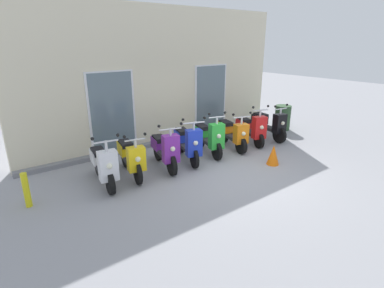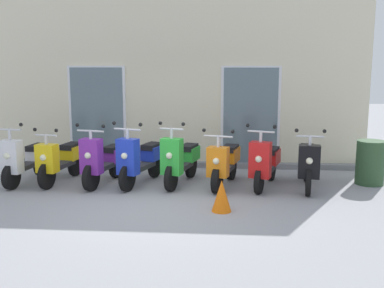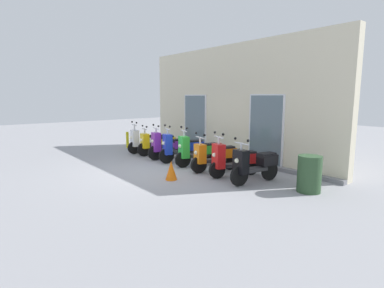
{
  "view_description": "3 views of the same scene",
  "coord_description": "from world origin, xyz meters",
  "px_view_note": "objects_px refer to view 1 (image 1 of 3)",
  "views": [
    {
      "loc": [
        -4.88,
        -4.78,
        3.04
      ],
      "look_at": [
        -0.55,
        0.96,
        0.57
      ],
      "focal_mm": 28.23,
      "sensor_mm": 36.0,
      "label": 1
    },
    {
      "loc": [
        1.21,
        -7.4,
        2.37
      ],
      "look_at": [
        0.59,
        0.91,
        0.89
      ],
      "focal_mm": 42.98,
      "sensor_mm": 36.0,
      "label": 2
    },
    {
      "loc": [
        7.72,
        -4.82,
        2.23
      ],
      "look_at": [
        0.39,
        1.07,
        0.75
      ],
      "focal_mm": 28.43,
      "sensor_mm": 36.0,
      "label": 3
    }
  ],
  "objects_px": {
    "trash_bin": "(283,118)",
    "scooter_green": "(209,137)",
    "traffic_cone": "(273,155)",
    "scooter_orange": "(232,133)",
    "curb_bollard": "(26,190)",
    "scooter_purple": "(165,149)",
    "scooter_blue": "(187,142)",
    "scooter_yellow": "(131,156)",
    "scooter_black": "(269,124)",
    "scooter_white": "(103,165)",
    "scooter_red": "(251,128)"
  },
  "relations": [
    {
      "from": "trash_bin",
      "to": "scooter_green",
      "type": "bearing_deg",
      "value": -175.2
    },
    {
      "from": "traffic_cone",
      "to": "scooter_orange",
      "type": "bearing_deg",
      "value": 88.64
    },
    {
      "from": "scooter_orange",
      "to": "curb_bollard",
      "type": "bearing_deg",
      "value": -179.28
    },
    {
      "from": "scooter_purple",
      "to": "scooter_blue",
      "type": "distance_m",
      "value": 0.74
    },
    {
      "from": "scooter_green",
      "to": "traffic_cone",
      "type": "distance_m",
      "value": 1.82
    },
    {
      "from": "traffic_cone",
      "to": "trash_bin",
      "type": "relative_size",
      "value": 0.6
    },
    {
      "from": "scooter_yellow",
      "to": "scooter_black",
      "type": "distance_m",
      "value": 4.83
    },
    {
      "from": "scooter_white",
      "to": "scooter_yellow",
      "type": "xyz_separation_m",
      "value": [
        0.69,
        0.08,
        0.01
      ]
    },
    {
      "from": "scooter_yellow",
      "to": "scooter_blue",
      "type": "height_order",
      "value": "scooter_blue"
    },
    {
      "from": "scooter_purple",
      "to": "scooter_green",
      "type": "distance_m",
      "value": 1.52
    },
    {
      "from": "scooter_white",
      "to": "curb_bollard",
      "type": "xyz_separation_m",
      "value": [
        -1.54,
        -0.03,
        -0.12
      ]
    },
    {
      "from": "scooter_red",
      "to": "scooter_blue",
      "type": "bearing_deg",
      "value": 179.8
    },
    {
      "from": "curb_bollard",
      "to": "scooter_purple",
      "type": "bearing_deg",
      "value": 0.33
    },
    {
      "from": "scooter_black",
      "to": "scooter_orange",
      "type": "bearing_deg",
      "value": 177.9
    },
    {
      "from": "scooter_green",
      "to": "trash_bin",
      "type": "distance_m",
      "value": 3.73
    },
    {
      "from": "scooter_yellow",
      "to": "scooter_red",
      "type": "distance_m",
      "value": 4.04
    },
    {
      "from": "scooter_white",
      "to": "scooter_orange",
      "type": "distance_m",
      "value": 3.95
    },
    {
      "from": "traffic_cone",
      "to": "curb_bollard",
      "type": "distance_m",
      "value": 5.65
    },
    {
      "from": "scooter_purple",
      "to": "scooter_green",
      "type": "xyz_separation_m",
      "value": [
        1.52,
        0.11,
        0.01
      ]
    },
    {
      "from": "scooter_blue",
      "to": "traffic_cone",
      "type": "relative_size",
      "value": 3.1
    },
    {
      "from": "scooter_red",
      "to": "scooter_orange",
      "type": "bearing_deg",
      "value": 179.12
    },
    {
      "from": "scooter_green",
      "to": "scooter_orange",
      "type": "relative_size",
      "value": 1.05
    },
    {
      "from": "scooter_black",
      "to": "scooter_white",
      "type": "bearing_deg",
      "value": 179.78
    },
    {
      "from": "scooter_purple",
      "to": "scooter_black",
      "type": "xyz_separation_m",
      "value": [
        3.95,
        -0.01,
        0.02
      ]
    },
    {
      "from": "scooter_white",
      "to": "traffic_cone",
      "type": "relative_size",
      "value": 3.01
    },
    {
      "from": "scooter_blue",
      "to": "scooter_black",
      "type": "distance_m",
      "value": 3.22
    },
    {
      "from": "scooter_blue",
      "to": "trash_bin",
      "type": "distance_m",
      "value": 4.52
    },
    {
      "from": "scooter_black",
      "to": "curb_bollard",
      "type": "xyz_separation_m",
      "value": [
        -7.06,
        -0.01,
        -0.15
      ]
    },
    {
      "from": "scooter_red",
      "to": "trash_bin",
      "type": "height_order",
      "value": "scooter_red"
    },
    {
      "from": "scooter_yellow",
      "to": "traffic_cone",
      "type": "relative_size",
      "value": 3.06
    },
    {
      "from": "scooter_red",
      "to": "scooter_black",
      "type": "xyz_separation_m",
      "value": [
        0.79,
        -0.05,
        0.02
      ]
    },
    {
      "from": "traffic_cone",
      "to": "curb_bollard",
      "type": "relative_size",
      "value": 0.74
    },
    {
      "from": "scooter_orange",
      "to": "curb_bollard",
      "type": "distance_m",
      "value": 5.49
    },
    {
      "from": "trash_bin",
      "to": "scooter_purple",
      "type": "bearing_deg",
      "value": -175.37
    },
    {
      "from": "scooter_yellow",
      "to": "scooter_green",
      "type": "height_order",
      "value": "scooter_green"
    },
    {
      "from": "scooter_white",
      "to": "traffic_cone",
      "type": "xyz_separation_m",
      "value": [
        3.91,
        -1.51,
        -0.21
      ]
    },
    {
      "from": "scooter_green",
      "to": "traffic_cone",
      "type": "xyz_separation_m",
      "value": [
        0.82,
        -1.61,
        -0.24
      ]
    },
    {
      "from": "scooter_white",
      "to": "curb_bollard",
      "type": "height_order",
      "value": "scooter_white"
    },
    {
      "from": "trash_bin",
      "to": "traffic_cone",
      "type": "bearing_deg",
      "value": -146.43
    },
    {
      "from": "scooter_white",
      "to": "traffic_cone",
      "type": "bearing_deg",
      "value": -21.15
    },
    {
      "from": "scooter_orange",
      "to": "trash_bin",
      "type": "height_order",
      "value": "scooter_orange"
    },
    {
      "from": "scooter_white",
      "to": "scooter_blue",
      "type": "xyz_separation_m",
      "value": [
        2.31,
        0.03,
        0.04
      ]
    },
    {
      "from": "scooter_yellow",
      "to": "traffic_cone",
      "type": "distance_m",
      "value": 3.6
    },
    {
      "from": "scooter_white",
      "to": "scooter_blue",
      "type": "relative_size",
      "value": 0.97
    },
    {
      "from": "scooter_white",
      "to": "scooter_red",
      "type": "relative_size",
      "value": 1.04
    },
    {
      "from": "scooter_yellow",
      "to": "scooter_blue",
      "type": "distance_m",
      "value": 1.62
    },
    {
      "from": "scooter_orange",
      "to": "scooter_black",
      "type": "bearing_deg",
      "value": -2.1
    },
    {
      "from": "scooter_green",
      "to": "traffic_cone",
      "type": "relative_size",
      "value": 3.07
    },
    {
      "from": "scooter_yellow",
      "to": "scooter_red",
      "type": "xyz_separation_m",
      "value": [
        4.04,
        -0.06,
        0.01
      ]
    },
    {
      "from": "scooter_green",
      "to": "scooter_red",
      "type": "relative_size",
      "value": 1.06
    }
  ]
}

